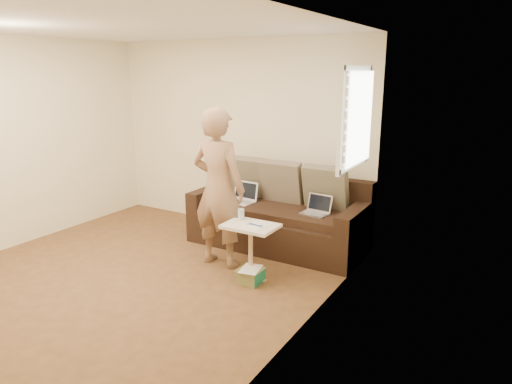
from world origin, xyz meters
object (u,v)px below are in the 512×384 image
laptop_white (240,202)px  side_table (251,252)px  sofa (278,214)px  laptop_silver (314,215)px  drinking_glass (241,214)px  striped_box (251,276)px  person (219,188)px

laptop_white → side_table: laptop_white is taller
laptop_white → sofa: bearing=12.9°
laptop_silver → drinking_glass: (-0.49, -0.84, 0.15)m
striped_box → person: bearing=156.1°
side_table → drinking_glass: 0.42m
striped_box → laptop_silver: bearing=75.3°
side_table → drinking_glass: bearing=152.2°
sofa → laptop_white: bearing=-170.9°
laptop_silver → striped_box: bearing=-98.7°
side_table → sofa: bearing=101.7°
laptop_silver → drinking_glass: size_ratio=2.65×
drinking_glass → striped_box: bearing=-38.5°
sofa → drinking_glass: (0.04, -0.93, 0.25)m
sofa → side_table: size_ratio=3.59×
laptop_silver → laptop_white: bearing=-174.1°
laptop_silver → side_table: 1.01m
laptop_white → drinking_glass: size_ratio=3.00×
sofa → striped_box: size_ratio=8.80×
drinking_glass → laptop_white: bearing=123.3°
laptop_silver → person: bearing=-131.3°
laptop_white → striped_box: (0.78, -1.02, -0.44)m
laptop_white → side_table: 1.21m
laptop_white → striped_box: bearing=-48.8°
person → drinking_glass: bearing=168.1°
sofa → striped_box: sofa is taller
person → drinking_glass: size_ratio=15.10×
sofa → side_table: sofa is taller
side_table → laptop_white: bearing=127.9°
person → laptop_silver: bearing=-137.4°
laptop_silver → person: (-0.83, -0.77, 0.39)m
laptop_silver → drinking_glass: bearing=-114.4°
sofa → striped_box: (0.26, -1.11, -0.35)m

